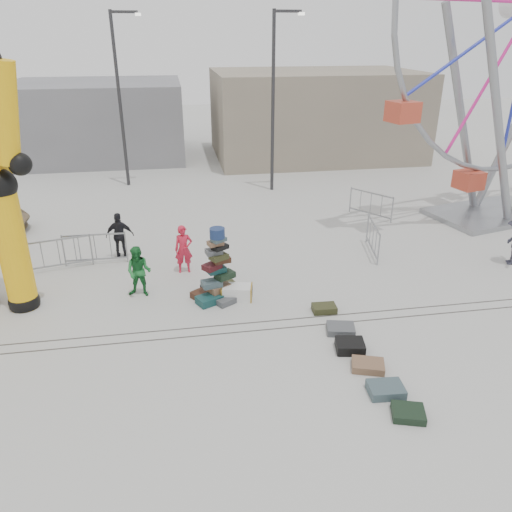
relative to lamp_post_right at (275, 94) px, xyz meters
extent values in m
plane|color=#9E9E99|center=(-3.09, -13.00, -4.48)|extent=(90.00, 90.00, 0.00)
cube|color=#47443F|center=(-3.09, -12.40, -4.48)|extent=(40.00, 0.04, 0.01)
cube|color=#47443F|center=(-3.09, -12.00, -4.48)|extent=(40.00, 0.04, 0.01)
cube|color=gray|center=(3.91, 7.00, -1.98)|extent=(12.00, 8.00, 5.00)
cube|color=gray|center=(-9.09, 9.00, -2.28)|extent=(10.00, 8.00, 4.40)
cylinder|color=#2D2D30|center=(-0.09, 0.00, -0.48)|extent=(0.16, 0.16, 8.00)
cube|color=#2D2D30|center=(0.51, 0.00, 3.42)|extent=(1.20, 0.15, 0.12)
cube|color=silver|center=(1.11, 0.00, 3.32)|extent=(0.25, 0.25, 0.12)
cylinder|color=#2D2D30|center=(-7.09, 2.00, -0.48)|extent=(0.16, 0.16, 8.00)
cube|color=#2D2D30|center=(-6.49, 2.00, 3.42)|extent=(1.20, 0.15, 0.12)
cube|color=silver|center=(-5.89, 2.00, 3.32)|extent=(0.25, 0.25, 0.12)
cube|color=#174545|center=(-4.04, -10.75, -4.37)|extent=(0.85, 0.75, 0.23)
cube|color=#451217|center=(-3.32, -10.43, -4.38)|extent=(0.76, 0.62, 0.21)
cube|color=#412314|center=(-4.22, -10.34, -4.39)|extent=(0.75, 0.70, 0.19)
cube|color=#35371B|center=(-3.49, -10.03, -4.38)|extent=(0.74, 0.63, 0.21)
cube|color=#515458|center=(-3.58, -10.83, -4.39)|extent=(0.72, 0.66, 0.18)
cube|color=black|center=(-3.93, -10.02, -4.39)|extent=(0.67, 0.55, 0.19)
cube|color=brown|center=(-3.73, -10.47, -4.16)|extent=(0.74, 0.67, 0.19)
cube|color=#41565C|center=(-3.95, -10.53, -3.97)|extent=(0.63, 0.50, 0.18)
cube|color=black|center=(-3.55, -10.41, -3.80)|extent=(0.66, 0.60, 0.18)
cube|color=#174545|center=(-3.79, -10.35, -3.63)|extent=(0.62, 0.51, 0.16)
cube|color=#451217|center=(-3.91, -10.45, -3.47)|extent=(0.62, 0.59, 0.16)
cube|color=#412314|center=(-3.63, -10.37, -3.31)|extent=(0.55, 0.44, 0.16)
cube|color=#35371B|center=(-3.72, -10.51, -3.16)|extent=(0.59, 0.53, 0.14)
cube|color=#515458|center=(-3.84, -10.44, -3.02)|extent=(0.51, 0.40, 0.14)
cube|color=black|center=(-3.67, -10.44, -2.89)|extent=(0.53, 0.49, 0.12)
cube|color=brown|center=(-3.79, -10.44, -2.77)|extent=(0.49, 0.40, 0.12)
cube|color=#41565C|center=(-3.70, -10.48, -2.65)|extent=(0.48, 0.44, 0.11)
cylinder|color=navy|center=(-3.73, -10.47, -2.46)|extent=(0.42, 0.42, 0.28)
sphere|color=black|center=(-9.20, -10.09, -4.32)|extent=(0.84, 0.84, 0.84)
cylinder|color=yellow|center=(-9.20, -10.09, -2.71)|extent=(0.77, 0.77, 3.54)
cylinder|color=yellow|center=(-8.66, -10.22, 0.83)|extent=(1.02, 0.77, 2.49)
sphere|color=black|center=(-8.55, -10.24, -0.39)|extent=(0.58, 0.58, 0.58)
cube|color=gray|center=(8.29, -5.29, -4.38)|extent=(5.61, 4.13, 0.20)
cylinder|color=gray|center=(6.94, -6.55, -0.45)|extent=(3.47, 1.12, 8.17)
cylinder|color=gray|center=(6.51, -4.79, -0.45)|extent=(3.47, 1.12, 8.17)
cube|color=#B63C27|center=(8.29, -5.29, -2.97)|extent=(1.09, 1.09, 0.70)
cube|color=silver|center=(-3.23, -10.62, -4.28)|extent=(0.97, 0.69, 0.41)
cube|color=#35371B|center=(-0.94, -11.74, -4.39)|extent=(0.67, 0.47, 0.19)
cube|color=#515458|center=(-0.82, -12.82, -4.39)|extent=(0.81, 0.70, 0.18)
cube|color=black|center=(-0.86, -13.64, -4.36)|extent=(0.77, 0.69, 0.25)
cube|color=brown|center=(-0.70, -14.41, -4.39)|extent=(0.86, 0.73, 0.18)
cube|color=#41565C|center=(-0.64, -15.29, -4.38)|extent=(0.79, 0.62, 0.21)
cube|color=black|center=(-0.47, -16.03, -4.40)|extent=(0.78, 0.71, 0.17)
imported|color=red|center=(-4.66, -8.54, -3.70)|extent=(0.59, 0.40, 1.57)
imported|color=#1A6A2C|center=(-5.99, -9.94, -3.72)|extent=(0.87, 0.76, 1.53)
imported|color=black|center=(-6.75, -7.02, -3.69)|extent=(0.94, 0.40, 1.59)
camera|label=1|loc=(-4.80, -23.26, 2.62)|focal=35.00mm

